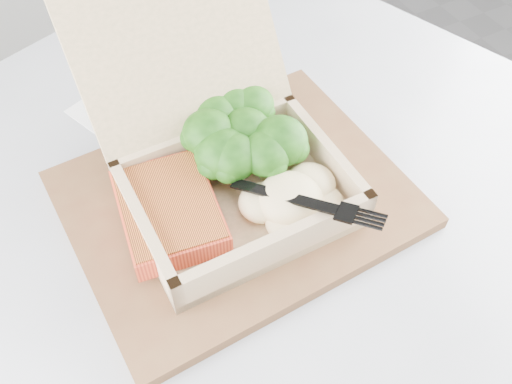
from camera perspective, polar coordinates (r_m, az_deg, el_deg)
cafe_table at (r=0.70m, az=-0.07°, el=-15.52°), size 1.10×1.10×0.75m
serving_tray at (r=0.56m, az=-1.90°, el=-0.72°), size 0.33×0.27×0.01m
takeout_container at (r=0.54m, az=-3.66°, el=4.28°), size 0.20×0.24×0.17m
salmon_fillet at (r=0.53m, az=-8.68°, el=-1.92°), size 0.10×0.12×0.02m
broccoli_pile at (r=0.57m, az=-1.03°, el=5.55°), size 0.13×0.13×0.05m
mashed_potatoes at (r=0.52m, az=3.41°, el=-0.66°), size 0.10×0.09×0.03m
plastic_fork at (r=0.51m, az=0.81°, el=0.30°), size 0.10×0.13×0.02m
receipt at (r=0.66m, az=-13.00°, el=6.91°), size 0.11×0.15×0.00m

